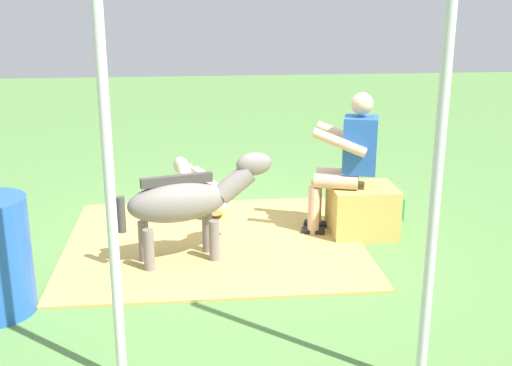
# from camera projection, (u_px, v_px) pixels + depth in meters

# --- Properties ---
(ground_plane) EXTENTS (24.00, 24.00, 0.00)m
(ground_plane) POSITION_uv_depth(u_px,v_px,m) (238.00, 238.00, 6.01)
(ground_plane) COLOR #568442
(hay_patch) EXTENTS (2.67, 2.32, 0.02)m
(hay_patch) POSITION_uv_depth(u_px,v_px,m) (214.00, 242.00, 5.88)
(hay_patch) COLOR tan
(hay_patch) RESTS_ON ground
(hay_bale) EXTENTS (0.60, 0.51, 0.47)m
(hay_bale) POSITION_uv_depth(u_px,v_px,m) (362.00, 211.00, 6.04)
(hay_bale) COLOR tan
(hay_bale) RESTS_ON ground
(person_seated) EXTENTS (0.72, 0.54, 1.35)m
(person_seated) POSITION_uv_depth(u_px,v_px,m) (347.00, 158.00, 5.91)
(person_seated) COLOR #D8AD8C
(person_seated) RESTS_ON ground
(pony_standing) EXTENTS (1.32, 0.57, 0.90)m
(pony_standing) POSITION_uv_depth(u_px,v_px,m) (188.00, 201.00, 5.34)
(pony_standing) COLOR slate
(pony_standing) RESTS_ON ground
(pony_lying) EXTENTS (0.70, 1.35, 0.42)m
(pony_lying) POSITION_uv_depth(u_px,v_px,m) (201.00, 192.00, 6.75)
(pony_lying) COLOR beige
(pony_lying) RESTS_ON ground
(soda_bottle) EXTENTS (0.07, 0.07, 0.27)m
(soda_bottle) POSITION_uv_depth(u_px,v_px,m) (401.00, 208.00, 6.45)
(soda_bottle) COLOR #197233
(soda_bottle) RESTS_ON ground
(tent_pole_left) EXTENTS (0.06, 0.06, 2.35)m
(tent_pole_left) POSITION_uv_depth(u_px,v_px,m) (435.00, 195.00, 3.43)
(tent_pole_left) COLOR silver
(tent_pole_left) RESTS_ON ground
(tent_pole_mid) EXTENTS (0.06, 0.06, 2.35)m
(tent_pole_mid) POSITION_uv_depth(u_px,v_px,m) (110.00, 192.00, 3.48)
(tent_pole_mid) COLOR silver
(tent_pole_mid) RESTS_ON ground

